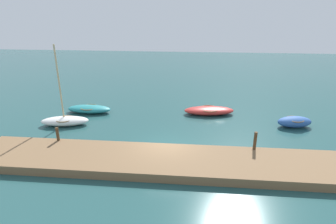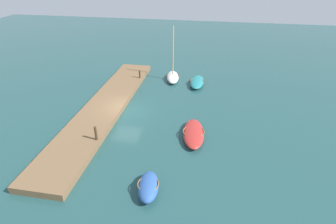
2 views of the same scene
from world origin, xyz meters
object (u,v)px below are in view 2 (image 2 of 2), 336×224
motorboat_red (194,133)px  mooring_post_mid_west (96,133)px  rowboat_white (173,77)px  rowboat_teal (197,82)px  dinghy_blue (148,186)px  mooring_post_west (140,74)px

motorboat_red → mooring_post_mid_west: size_ratio=3.88×
rowboat_white → motorboat_red: bearing=7.7°
rowboat_teal → mooring_post_mid_west: 13.96m
dinghy_blue → mooring_post_west: size_ratio=3.09×
dinghy_blue → motorboat_red: 6.54m
motorboat_red → rowboat_teal: bearing=177.2°
dinghy_blue → rowboat_teal: bearing=165.0°
rowboat_teal → mooring_post_west: (0.39, -6.34, 0.62)m
rowboat_teal → motorboat_red: 10.10m
rowboat_white → mooring_post_west: size_ratio=6.84×
mooring_post_mid_west → dinghy_blue: bearing=51.3°
rowboat_teal → motorboat_red: size_ratio=0.87×
rowboat_teal → rowboat_white: 2.95m
rowboat_teal → mooring_post_west: mooring_post_west is taller
rowboat_white → mooring_post_west: (1.22, -3.51, 0.53)m
motorboat_red → mooring_post_mid_west: mooring_post_mid_west is taller
rowboat_teal → rowboat_white: rowboat_white is taller
dinghy_blue → mooring_post_west: mooring_post_west is taller
dinghy_blue → motorboat_red: bearing=151.8°
dinghy_blue → mooring_post_mid_west: bearing=-138.3°
rowboat_white → rowboat_teal: bearing=63.8°
mooring_post_west → mooring_post_mid_west: (12.03, 0.00, 0.11)m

